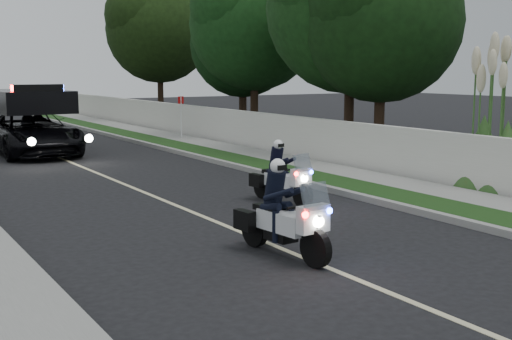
# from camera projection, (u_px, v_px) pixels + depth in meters

# --- Properties ---
(ground) EXTENTS (120.00, 120.00, 0.00)m
(ground) POSITION_uv_depth(u_px,v_px,m) (270.00, 244.00, 11.97)
(ground) COLOR black
(ground) RESTS_ON ground
(curb_right) EXTENTS (0.20, 60.00, 0.15)m
(curb_right) POSITION_uv_depth(u_px,v_px,m) (212.00, 160.00, 22.51)
(curb_right) COLOR gray
(curb_right) RESTS_ON ground
(grass_verge) EXTENTS (1.20, 60.00, 0.16)m
(grass_verge) POSITION_uv_depth(u_px,v_px,m) (230.00, 159.00, 22.87)
(grass_verge) COLOR #193814
(grass_verge) RESTS_ON ground
(sidewalk_right) EXTENTS (1.40, 60.00, 0.16)m
(sidewalk_right) POSITION_uv_depth(u_px,v_px,m) (262.00, 156.00, 23.54)
(sidewalk_right) COLOR gray
(sidewalk_right) RESTS_ON ground
(property_wall) EXTENTS (0.22, 60.00, 1.50)m
(property_wall) POSITION_uv_depth(u_px,v_px,m) (286.00, 136.00, 23.96)
(property_wall) COLOR beige
(property_wall) RESTS_ON ground
(lane_marking) EXTENTS (0.12, 50.00, 0.01)m
(lane_marking) POSITION_uv_depth(u_px,v_px,m) (94.00, 172.00, 20.40)
(lane_marking) COLOR #BFB78C
(lane_marking) RESTS_ON ground
(police_moto_left) EXTENTS (0.87, 2.01, 1.66)m
(police_moto_left) POSITION_uv_depth(u_px,v_px,m) (282.00, 256.00, 11.22)
(police_moto_left) COLOR silver
(police_moto_left) RESTS_ON ground
(police_moto_right) EXTENTS (0.82, 1.83, 1.50)m
(police_moto_right) POSITION_uv_depth(u_px,v_px,m) (281.00, 203.00, 15.69)
(police_moto_right) COLOR silver
(police_moto_right) RESTS_ON ground
(police_suv) EXTENTS (2.79, 5.80, 2.79)m
(police_suv) POSITION_uv_depth(u_px,v_px,m) (33.00, 155.00, 24.58)
(police_suv) COLOR black
(police_suv) RESTS_ON ground
(sign_post) EXTENTS (0.39, 0.39, 2.04)m
(sign_post) POSITION_uv_depth(u_px,v_px,m) (182.00, 142.00, 28.95)
(sign_post) COLOR #AC120C
(sign_post) RESTS_ON ground
(pampas_mid) EXTENTS (1.95, 1.95, 4.41)m
(pampas_mid) POSITION_uv_depth(u_px,v_px,m) (481.00, 190.00, 17.29)
(pampas_mid) COLOR beige
(pampas_mid) RESTS_ON ground
(pampas_far) EXTENTS (1.48, 1.48, 4.18)m
(pampas_far) POSITION_uv_depth(u_px,v_px,m) (504.00, 195.00, 16.68)
(pampas_far) COLOR beige
(pampas_far) RESTS_ON ground
(tree_right_a) EXTENTS (6.42, 6.42, 9.18)m
(tree_right_a) POSITION_uv_depth(u_px,v_px,m) (378.00, 159.00, 23.27)
(tree_right_a) COLOR black
(tree_right_a) RESTS_ON ground
(tree_right_b) EXTENTS (7.10, 7.10, 10.34)m
(tree_right_b) POSITION_uv_depth(u_px,v_px,m) (348.00, 154.00, 24.78)
(tree_right_b) COLOR #173D14
(tree_right_b) RESTS_ON ground
(tree_right_c) EXTENTS (5.39, 5.39, 8.37)m
(tree_right_c) POSITION_uv_depth(u_px,v_px,m) (243.00, 135.00, 31.97)
(tree_right_c) COLOR black
(tree_right_c) RESTS_ON ground
(tree_right_d) EXTENTS (6.11, 6.11, 9.96)m
(tree_right_d) POSITION_uv_depth(u_px,v_px,m) (254.00, 137.00, 30.92)
(tree_right_d) COLOR #174115
(tree_right_d) RESTS_ON ground
(tree_right_e) EXTENTS (6.83, 6.83, 10.70)m
(tree_right_e) POSITION_uv_depth(u_px,v_px,m) (161.00, 121.00, 40.95)
(tree_right_e) COLOR black
(tree_right_e) RESTS_ON ground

